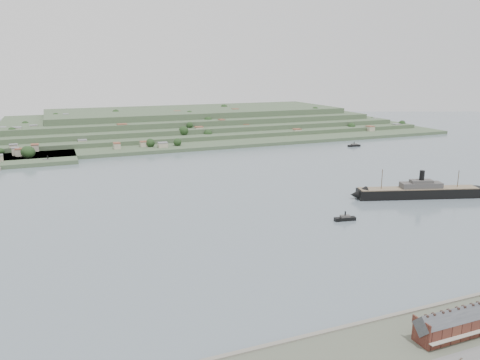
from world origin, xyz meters
name	(u,v)px	position (x,y,z in m)	size (l,w,h in m)	color
ground	(287,206)	(0.00, 0.00, 0.00)	(1400.00, 1400.00, 0.00)	slate
terrace_row	(480,317)	(-10.00, -168.02, 6.84)	(55.60, 9.80, 11.07)	#461E19
far_peninsula	(179,124)	(27.91, 393.10, 11.88)	(760.00, 309.00, 30.00)	#3F5337
steamship	(415,192)	(97.14, -16.54, 4.54)	(99.80, 40.18, 24.57)	black
tugboat	(345,218)	(19.13, -41.67, 1.50)	(14.11, 5.89, 6.16)	black
ferry_west	(48,161)	(-152.92, 221.80, 1.82)	(20.86, 12.48, 7.57)	black
ferry_east	(354,145)	(190.99, 189.80, 1.41)	(15.87, 5.20, 5.87)	black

